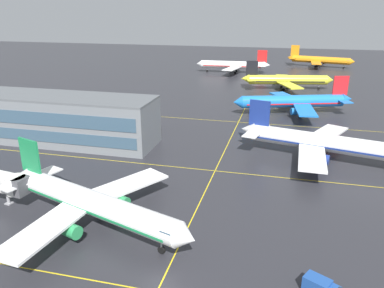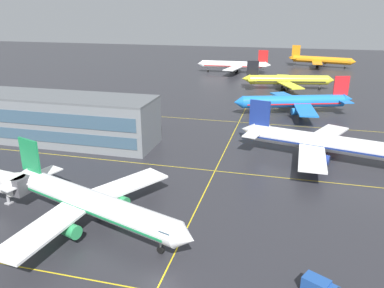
% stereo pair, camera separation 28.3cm
% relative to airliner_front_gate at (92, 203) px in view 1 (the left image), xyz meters
% --- Properties ---
extents(ground_plane, '(600.00, 600.00, 0.00)m').
position_rel_airliner_front_gate_xyz_m(ground_plane, '(14.42, -9.65, -3.94)').
color(ground_plane, '#28282D').
extents(airliner_front_gate, '(36.20, 30.96, 11.55)m').
position_rel_airliner_front_gate_xyz_m(airliner_front_gate, '(0.00, 0.00, 0.00)').
color(airliner_front_gate, white).
rests_on(airliner_front_gate, ground).
extents(airliner_second_row, '(38.14, 32.44, 11.97)m').
position_rel_airliner_front_gate_xyz_m(airliner_second_row, '(36.11, 37.08, 0.14)').
color(airliner_second_row, white).
rests_on(airliner_second_row, ground).
extents(airliner_third_row, '(37.50, 32.07, 11.96)m').
position_rel_airliner_front_gate_xyz_m(airliner_third_row, '(30.07, 75.80, 0.14)').
color(airliner_third_row, blue).
rests_on(airliner_third_row, ground).
extents(airliner_far_left_stand, '(37.55, 31.88, 11.74)m').
position_rel_airliner_front_gate_xyz_m(airliner_far_left_stand, '(27.18, 114.49, 0.06)').
color(airliner_far_left_stand, yellow).
rests_on(airliner_far_left_stand, ground).
extents(airliner_far_right_stand, '(38.22, 33.04, 11.91)m').
position_rel_airliner_front_gate_xyz_m(airliner_far_right_stand, '(-0.36, 151.73, 0.12)').
color(airliner_far_right_stand, white).
rests_on(airliner_far_right_stand, ground).
extents(airliner_distant_taxiway, '(37.02, 31.46, 11.59)m').
position_rel_airliner_front_gate_xyz_m(airliner_distant_taxiway, '(44.36, 184.39, 0.01)').
color(airliner_distant_taxiway, orange).
rests_on(airliner_distant_taxiway, ground).
extents(taxiway_markings, '(166.72, 121.98, 0.01)m').
position_rel_airliner_front_gate_xyz_m(taxiway_markings, '(14.42, 25.32, -3.94)').
color(taxiway_markings, yellow).
rests_on(taxiway_markings, ground).
extents(service_truck_red_van, '(4.49, 3.59, 2.10)m').
position_rel_airliner_front_gate_xyz_m(service_truck_red_van, '(33.37, -7.44, -2.77)').
color(service_truck_red_van, '#1E4793').
rests_on(service_truck_red_van, ground).
extents(terminal_building, '(59.26, 13.54, 11.77)m').
position_rel_airliner_front_gate_xyz_m(terminal_building, '(-32.23, 34.42, 1.94)').
color(terminal_building, slate).
rests_on(terminal_building, ground).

